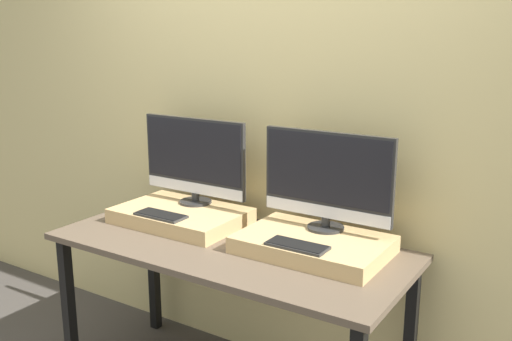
{
  "coord_description": "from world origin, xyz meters",
  "views": [
    {
      "loc": [
        1.44,
        -1.64,
        1.75
      ],
      "look_at": [
        0.0,
        0.6,
        1.1
      ],
      "focal_mm": 40.0,
      "sensor_mm": 36.0,
      "label": 1
    }
  ],
  "objects_px": {
    "keyboard_left": "(161,215)",
    "monitor_right": "(327,178)",
    "monitor_left": "(194,159)",
    "keyboard_right": "(297,245)"
  },
  "relations": [
    {
      "from": "monitor_left",
      "to": "keyboard_left",
      "type": "distance_m",
      "value": 0.35
    },
    {
      "from": "keyboard_left",
      "to": "monitor_right",
      "type": "xyz_separation_m",
      "value": [
        0.76,
        0.27,
        0.23
      ]
    },
    {
      "from": "monitor_left",
      "to": "monitor_right",
      "type": "distance_m",
      "value": 0.76
    },
    {
      "from": "monitor_right",
      "to": "keyboard_left",
      "type": "bearing_deg",
      "value": -160.39
    },
    {
      "from": "monitor_right",
      "to": "keyboard_right",
      "type": "xyz_separation_m",
      "value": [
        0.0,
        -0.27,
        -0.23
      ]
    },
    {
      "from": "keyboard_left",
      "to": "monitor_right",
      "type": "relative_size",
      "value": 0.42
    },
    {
      "from": "monitor_right",
      "to": "keyboard_right",
      "type": "distance_m",
      "value": 0.35
    },
    {
      "from": "monitor_left",
      "to": "keyboard_right",
      "type": "distance_m",
      "value": 0.83
    },
    {
      "from": "monitor_left",
      "to": "monitor_right",
      "type": "relative_size",
      "value": 1.0
    },
    {
      "from": "monitor_left",
      "to": "keyboard_right",
      "type": "relative_size",
      "value": 2.38
    }
  ]
}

